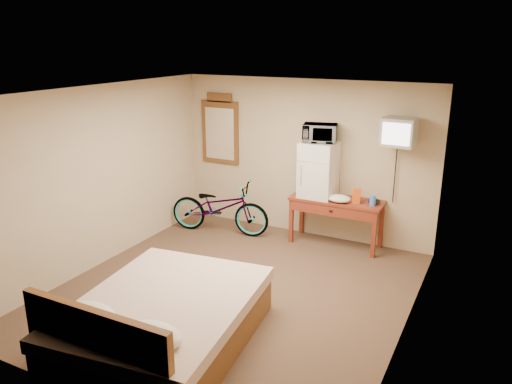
% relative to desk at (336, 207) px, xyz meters
% --- Properties ---
extents(room, '(4.60, 4.64, 2.50)m').
position_rel_desk_xyz_m(room, '(-0.66, -2.00, 0.62)').
color(room, '#4A3725').
rests_on(room, ground).
extents(desk, '(1.41, 0.55, 0.75)m').
position_rel_desk_xyz_m(desk, '(0.00, 0.00, 0.00)').
color(desk, maroon).
rests_on(desk, floor).
extents(mini_fridge, '(0.53, 0.52, 0.85)m').
position_rel_desk_xyz_m(mini_fridge, '(-0.31, 0.04, 0.54)').
color(mini_fridge, silver).
rests_on(mini_fridge, desk).
extents(microwave, '(0.56, 0.44, 0.27)m').
position_rel_desk_xyz_m(microwave, '(-0.31, 0.04, 1.10)').
color(microwave, silver).
rests_on(microwave, mini_fridge).
extents(snack_bag, '(0.12, 0.09, 0.23)m').
position_rel_desk_xyz_m(snack_bag, '(0.32, -0.05, 0.23)').
color(snack_bag, '#CE4D12').
rests_on(snack_bag, desk).
extents(blue_cup, '(0.09, 0.09, 0.15)m').
position_rel_desk_xyz_m(blue_cup, '(0.56, -0.04, 0.19)').
color(blue_cup, '#3F71D7').
rests_on(blue_cup, desk).
extents(cloth_cream, '(0.35, 0.27, 0.11)m').
position_rel_desk_xyz_m(cloth_cream, '(0.08, -0.10, 0.17)').
color(cloth_cream, white).
rests_on(cloth_cream, desk).
extents(cloth_dark_a, '(0.29, 0.22, 0.11)m').
position_rel_desk_xyz_m(cloth_dark_a, '(-0.49, -0.09, 0.17)').
color(cloth_dark_a, black).
rests_on(cloth_dark_a, desk).
extents(cloth_dark_b, '(0.19, 0.16, 0.09)m').
position_rel_desk_xyz_m(cloth_dark_b, '(0.56, 0.05, 0.16)').
color(cloth_dark_b, black).
rests_on(cloth_dark_b, desk).
extents(crt_television, '(0.47, 0.58, 0.39)m').
position_rel_desk_xyz_m(crt_television, '(0.84, 0.02, 1.21)').
color(crt_television, black).
rests_on(crt_television, room).
extents(wall_mirror, '(0.70, 0.04, 1.19)m').
position_rel_desk_xyz_m(wall_mirror, '(-2.19, 0.27, 0.96)').
color(wall_mirror, brown).
rests_on(wall_mirror, room).
extents(bicycle, '(1.75, 0.86, 0.88)m').
position_rel_desk_xyz_m(bicycle, '(-1.86, -0.34, -0.20)').
color(bicycle, black).
rests_on(bicycle, floor).
extents(bed, '(1.90, 2.37, 0.90)m').
position_rel_desk_xyz_m(bed, '(-0.74, -3.37, -0.34)').
color(bed, brown).
rests_on(bed, floor).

